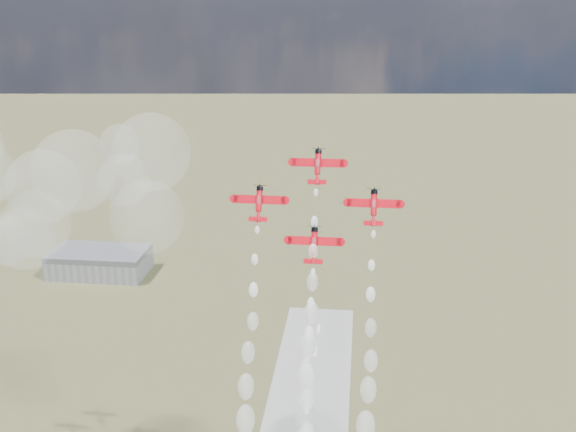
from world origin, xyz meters
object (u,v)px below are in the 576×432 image
at_px(hangar, 100,262).
at_px(plane_right, 374,207).
at_px(plane_left, 259,203).
at_px(plane_slot, 314,244).
at_px(plane_lead, 318,166).

distance_m(hangar, plane_right, 246.85).
height_order(plane_left, plane_slot, plane_left).
height_order(plane_lead, plane_slot, plane_lead).
xyz_separation_m(plane_lead, plane_right, (12.28, -4.21, -7.49)).
height_order(hangar, plane_lead, plane_lead).
xyz_separation_m(hangar, plane_lead, (126.82, -177.38, 100.28)).
bearing_deg(plane_left, plane_right, 0.00).
bearing_deg(plane_left, plane_slot, -18.92).
xyz_separation_m(hangar, plane_slot, (126.82, -185.80, 85.30)).
bearing_deg(plane_lead, plane_slot, -90.00).
height_order(plane_lead, plane_left, plane_lead).
height_order(hangar, plane_slot, plane_slot).
bearing_deg(hangar, plane_slot, -55.68).
height_order(plane_left, plane_right, same).
relative_size(plane_lead, plane_slot, 1.00).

